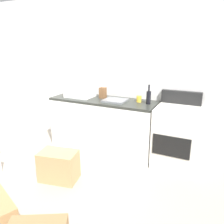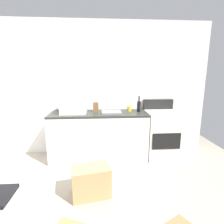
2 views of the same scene
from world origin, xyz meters
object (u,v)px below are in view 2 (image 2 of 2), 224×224
Objects in this scene: stove_oven at (161,133)px; microwave at (74,106)px; coffee_mug at (129,109)px; wine_bottle at (139,106)px; knife_block at (96,107)px; cardboard_box_small at (91,181)px.

microwave reaches higher than stove_oven.
coffee_mug is at bearing 172.65° from stove_oven.
stove_oven reaches higher than coffee_mug.
microwave is 1.22m from wine_bottle.
microwave reaches higher than coffee_mug.
coffee_mug is 0.56× the size of knife_block.
knife_block is at bearing 176.47° from stove_oven.
microwave is at bearing -178.13° from wine_bottle.
stove_oven is 0.79m from coffee_mug.
knife_block is at bearing 87.13° from cardboard_box_small.
microwave is 4.60× the size of coffee_mug.
cardboard_box_small is at bearing -72.65° from microwave.
microwave is 1.41m from cardboard_box_small.
coffee_mug is (1.05, 0.10, -0.09)m from microwave.
wine_bottle is at bearing 176.85° from stove_oven.
wine_bottle reaches higher than stove_oven.
knife_block is (-1.27, 0.08, 0.52)m from stove_oven.
wine_bottle is (1.22, 0.04, -0.03)m from microwave.
microwave reaches higher than cardboard_box_small.
cardboard_box_small is at bearing -92.87° from knife_block.
cardboard_box_small is at bearing -140.14° from stove_oven.
wine_bottle is 3.00× the size of coffee_mug.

